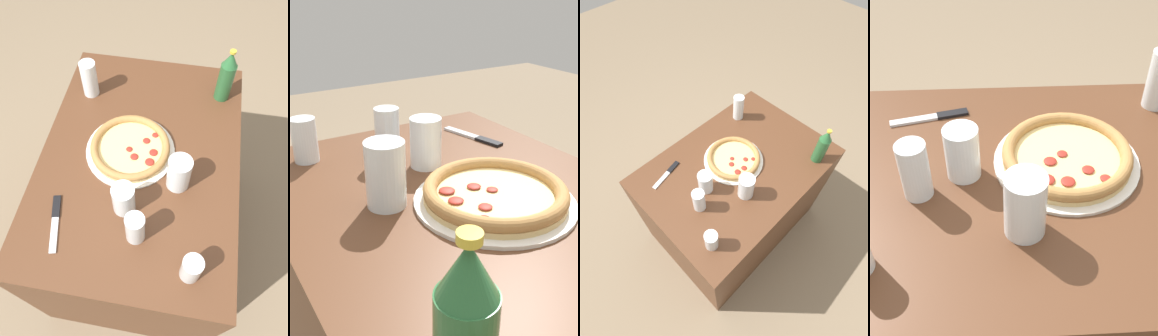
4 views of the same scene
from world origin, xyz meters
TOP-DOWN VIEW (x-y plane):
  - ground_plane at (0.00, 0.00)m, footprint 8.00×8.00m
  - table at (0.00, 0.00)m, footprint 1.05×0.73m
  - pizza_pepperoni at (-0.01, -0.04)m, footprint 0.33×0.33m
  - glass_red_wine at (0.40, 0.22)m, footprint 0.06×0.06m
  - glass_cola at (0.22, -0.01)m, footprint 0.08×0.08m
  - glass_mango_juice at (0.31, 0.04)m, footprint 0.06×0.06m
  - glass_orange_juice at (0.10, 0.15)m, footprint 0.08×0.08m
  - glass_lemonade at (-0.28, -0.26)m, footprint 0.06×0.06m
  - beer_bottle at (-0.35, 0.28)m, footprint 0.06×0.06m
  - knife at (0.31, -0.23)m, footprint 0.20×0.07m

SIDE VIEW (x-z plane):
  - ground_plane at x=0.00m, z-range 0.00..0.00m
  - table at x=0.00m, z-range 0.00..0.77m
  - knife at x=0.31m, z-range 0.77..0.77m
  - pizza_pepperoni at x=-0.01m, z-range 0.77..0.81m
  - glass_red_wine at x=0.40m, z-range 0.76..0.88m
  - glass_cola at x=0.22m, z-range 0.76..0.88m
  - glass_mango_juice at x=0.31m, z-range 0.76..0.89m
  - glass_orange_juice at x=0.10m, z-range 0.76..0.90m
  - glass_lemonade at x=-0.28m, z-range 0.76..0.91m
  - beer_bottle at x=-0.35m, z-range 0.76..0.99m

